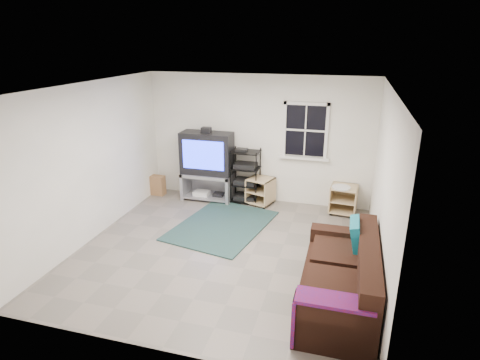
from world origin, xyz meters
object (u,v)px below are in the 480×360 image
(av_rack, at_px, (246,179))
(sofa, at_px, (342,281))
(side_table_left, at_px, (261,190))
(side_table_right, at_px, (343,197))
(tv_unit, at_px, (207,161))

(av_rack, bearing_deg, sofa, -55.29)
(side_table_left, height_order, sofa, sofa)
(side_table_right, xyz_separation_m, sofa, (0.08, -2.96, 0.01))
(tv_unit, height_order, sofa, tv_unit)
(tv_unit, height_order, av_rack, tv_unit)
(av_rack, height_order, side_table_right, av_rack)
(av_rack, relative_size, side_table_left, 1.93)
(side_table_right, distance_m, sofa, 2.96)
(side_table_left, xyz_separation_m, side_table_right, (1.64, -0.02, 0.02))
(tv_unit, distance_m, sofa, 4.12)
(side_table_left, height_order, side_table_right, side_table_right)
(side_table_left, relative_size, side_table_right, 1.02)
(tv_unit, relative_size, av_rack, 1.37)
(av_rack, xyz_separation_m, sofa, (2.06, -2.97, -0.16))
(tv_unit, distance_m, side_table_left, 1.27)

